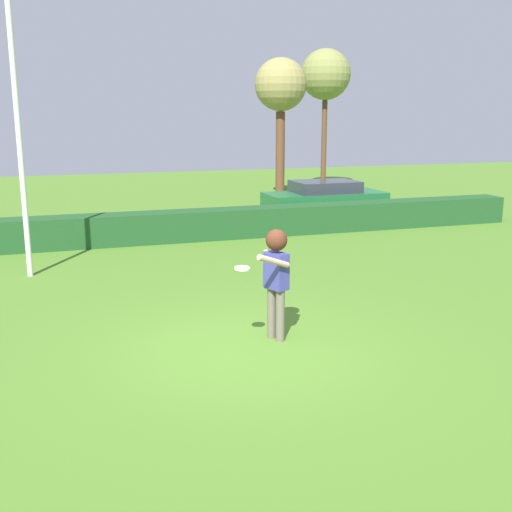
# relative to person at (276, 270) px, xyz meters

# --- Properties ---
(ground_plane) EXTENTS (60.00, 60.00, 0.00)m
(ground_plane) POSITION_rel_person_xyz_m (-0.54, -0.28, -1.14)
(ground_plane) COLOR #4B7726
(person) EXTENTS (0.64, 0.75, 1.79)m
(person) POSITION_rel_person_xyz_m (0.00, 0.00, 0.00)
(person) COLOR #686053
(person) RESTS_ON ground
(frisbee) EXTENTS (0.23, 0.23, 0.04)m
(frisbee) POSITION_rel_person_xyz_m (-0.63, -0.27, 0.14)
(frisbee) COLOR white
(lamppost) EXTENTS (0.24, 0.24, 6.88)m
(lamppost) POSITION_rel_person_xyz_m (-3.80, 5.49, 2.62)
(lamppost) COLOR silver
(lamppost) RESTS_ON ground
(hedge_row) EXTENTS (22.96, 0.90, 0.84)m
(hedge_row) POSITION_rel_person_xyz_m (-0.54, 8.36, -0.73)
(hedge_row) COLOR #1D4A22
(hedge_row) RESTS_ON ground
(parked_car_green) EXTENTS (4.21, 1.82, 1.25)m
(parked_car_green) POSITION_rel_person_xyz_m (5.86, 10.93, -0.46)
(parked_car_green) COLOR #1E6633
(parked_car_green) RESTS_ON ground
(bare_elm_tree) EXTENTS (2.29, 2.29, 6.43)m
(bare_elm_tree) POSITION_rel_person_xyz_m (9.09, 18.15, 4.07)
(bare_elm_tree) COLOR brown
(bare_elm_tree) RESTS_ON ground
(willow_tree) EXTENTS (2.11, 2.11, 5.73)m
(willow_tree) POSITION_rel_person_xyz_m (5.87, 15.41, 3.39)
(willow_tree) COLOR brown
(willow_tree) RESTS_ON ground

